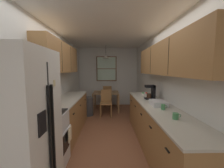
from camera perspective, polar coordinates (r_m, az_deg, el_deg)
ground_plane at (r=4.04m, az=-1.76°, el=-17.51°), size 12.00×12.00×0.00m
wall_left at (r=3.97m, az=-21.68°, el=0.71°), size 0.10×9.00×2.55m
wall_right at (r=3.95m, az=18.16°, el=0.81°), size 0.10×9.00×2.55m
wall_back at (r=6.37m, az=-1.62°, el=2.90°), size 4.40×0.10×2.55m
ceiling_slab at (r=3.84m, az=-1.89°, el=20.75°), size 4.40×9.00×0.08m
refrigerator at (r=1.90m, az=-34.04°, el=-16.45°), size 0.72×0.78×1.83m
stove_range at (r=2.65m, az=-25.57°, el=-19.95°), size 0.66×0.58×1.10m
microwave_over_range at (r=2.45m, az=-29.27°, el=7.09°), size 0.39×0.58×0.35m
counter_left at (r=3.82m, az=-17.31°, el=-11.95°), size 0.64×2.07×0.90m
upper_cabinets_left at (r=3.65m, az=-20.37°, el=9.90°), size 0.33×2.15×0.70m
counter_right at (r=3.13m, az=17.46°, el=-15.99°), size 0.64×3.21×0.90m
upper_cabinets_right at (r=2.92m, az=21.25°, el=9.61°), size 0.33×2.89×0.63m
dining_table at (r=5.53m, az=-2.48°, el=-4.37°), size 1.00×0.86×0.73m
dining_chair_near at (r=4.93m, az=-2.45°, el=-7.08°), size 0.40×0.40×0.90m
dining_chair_far at (r=6.17m, az=-1.92°, el=-4.44°), size 0.40×0.40×0.90m
pendant_light at (r=5.46m, az=-2.55°, el=10.96°), size 0.30×0.30×0.51m
back_window at (r=6.29m, az=-2.25°, el=6.23°), size 0.90×0.05×1.10m
trash_bin at (r=5.04m, az=-9.76°, el=-8.96°), size 0.36×0.36×0.64m
storage_canister at (r=3.01m, az=-21.46°, el=-6.13°), size 0.13×0.13×0.20m
dish_towel at (r=2.65m, az=-16.83°, el=-18.97°), size 0.02×0.16×0.24m
coffee_maker at (r=3.48m, az=15.69°, el=-3.07°), size 0.22×0.18×0.34m
mug_by_coffeemaker at (r=2.66m, az=20.17°, el=-8.79°), size 0.11×0.07×0.09m
mug_spare at (r=2.23m, az=24.53°, el=-11.81°), size 0.12×0.08×0.09m
fruit_bowl at (r=3.92m, az=13.23°, el=-4.08°), size 0.21×0.21×0.09m
dish_rack at (r=2.91m, az=18.36°, el=-7.39°), size 0.28×0.34×0.10m
table_serving_bowl at (r=5.49m, az=-3.66°, el=-3.02°), size 0.18×0.18×0.06m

